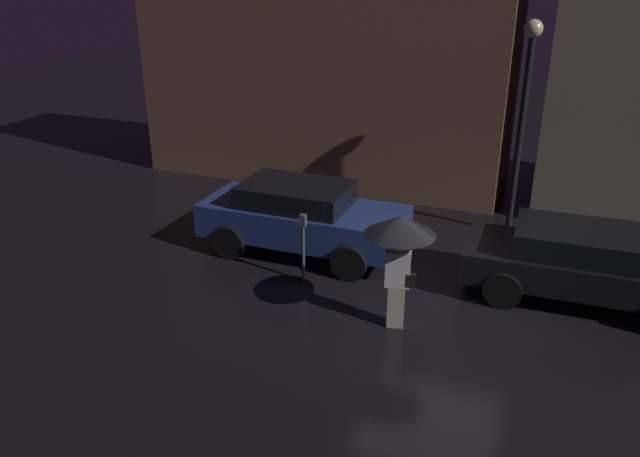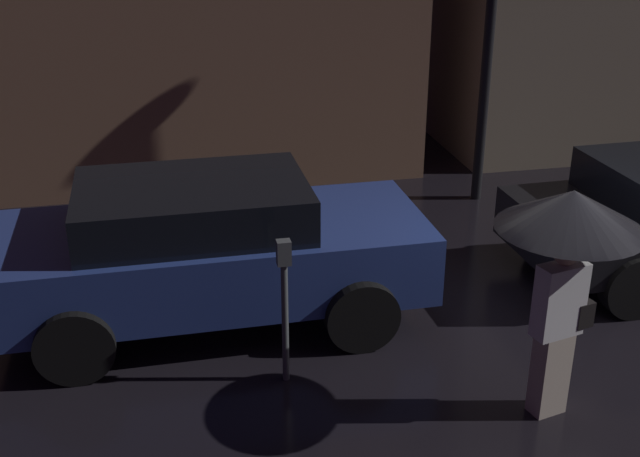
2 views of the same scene
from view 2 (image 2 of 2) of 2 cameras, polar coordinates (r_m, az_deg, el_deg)
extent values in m
plane|color=black|center=(8.01, 17.21, -8.66)|extent=(60.00, 60.00, 0.00)
cube|color=navy|center=(8.01, -7.61, -2.02)|extent=(4.23, 1.73, 0.69)
cube|color=black|center=(7.78, -9.07, 1.64)|extent=(2.20, 1.51, 0.44)
cylinder|color=black|center=(9.08, 0.28, -1.00)|extent=(0.71, 0.22, 0.71)
cylinder|color=black|center=(7.61, 2.99, -6.19)|extent=(0.71, 0.22, 0.71)
cylinder|color=black|center=(8.95, -16.32, -2.39)|extent=(0.71, 0.22, 0.71)
cylinder|color=black|center=(7.46, -17.03, -7.99)|extent=(0.71, 0.22, 0.71)
cylinder|color=black|center=(10.04, 16.41, 0.35)|extent=(0.68, 0.22, 0.68)
cylinder|color=black|center=(8.75, 21.35, -3.86)|extent=(0.68, 0.22, 0.68)
cube|color=beige|center=(7.02, 16.03, -9.84)|extent=(0.32, 0.25, 0.75)
cube|color=white|center=(6.67, 16.69, -4.88)|extent=(0.44, 0.27, 0.63)
sphere|color=tan|center=(6.49, 17.11, -1.66)|extent=(0.20, 0.20, 0.20)
cylinder|color=black|center=(6.56, 16.93, -3.00)|extent=(0.02, 0.02, 0.74)
cone|color=black|center=(6.36, 17.49, 1.27)|extent=(1.15, 1.15, 0.32)
cube|color=black|center=(6.85, 18.20, -5.81)|extent=(0.18, 0.13, 0.22)
cylinder|color=#4C5154|center=(7.05, -2.49, -6.76)|extent=(0.06, 0.06, 1.15)
cube|color=#4C5154|center=(6.73, -2.60, -1.72)|extent=(0.12, 0.10, 0.22)
cylinder|color=black|center=(10.97, 11.86, 12.53)|extent=(0.14, 0.14, 4.25)
camera|label=1|loc=(6.60, 116.83, 2.97)|focal=35.00mm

